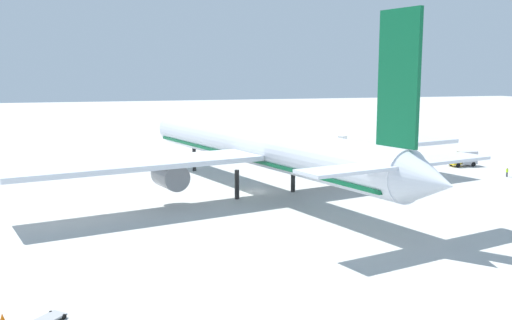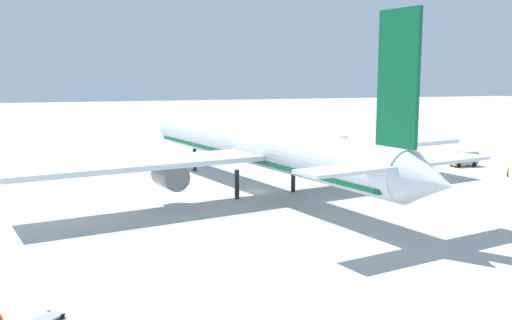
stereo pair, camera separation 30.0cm
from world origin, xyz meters
name	(u,v)px [view 1 (the left image)]	position (x,y,z in m)	size (l,w,h in m)	color
ground_plane	(255,192)	(0.00, 0.00, 0.00)	(600.00, 600.00, 0.00)	#B2B2AD
airliner	(259,147)	(-1.45, -0.29, 7.36)	(76.17, 76.24, 25.72)	silver
service_truck_0	(337,141)	(49.30, -37.61, 1.33)	(5.16, 4.24, 2.67)	white
service_truck_1	(463,158)	(11.63, -47.89, 1.63)	(2.65, 5.73, 3.04)	yellow
service_van	(363,149)	(34.85, -37.31, 1.03)	(4.48, 3.36, 1.97)	white
baggage_cart_0	(46,320)	(-41.87, 29.52, 0.27)	(3.06, 3.01, 0.40)	gray
ground_worker_0	(507,172)	(-1.08, -47.79, 0.85)	(0.52, 0.52, 1.68)	#3F3F47
ground_worker_2	(278,149)	(42.04, -18.66, 0.87)	(0.56, 0.56, 1.71)	#3F3F47
traffic_cone_2	(2,317)	(-40.34, 32.80, 0.28)	(0.36, 0.36, 0.55)	orange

